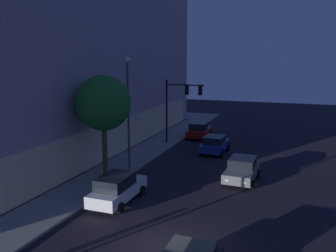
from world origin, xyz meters
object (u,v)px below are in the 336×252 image
object	(u,v)px
sidewalk_tree	(103,103)
car_blue	(215,144)
car_white	(117,188)
car_grey	(242,169)
street_lamp_sidewalk	(128,100)
traffic_light_far_corner	(180,99)
car_red	(199,130)

from	to	relation	value
sidewalk_tree	car_blue	size ratio (longest dim) A/B	1.73
car_white	car_grey	world-z (taller)	car_white
street_lamp_sidewalk	car_white	xyz separation A→B (m)	(-6.03, -2.19, -4.59)
street_lamp_sidewalk	traffic_light_far_corner	bearing A→B (deg)	-6.62
traffic_light_far_corner	car_white	world-z (taller)	traffic_light_far_corner
traffic_light_far_corner	car_blue	world-z (taller)	traffic_light_far_corner
traffic_light_far_corner	sidewalk_tree	size ratio (longest dim) A/B	0.88
street_lamp_sidewalk	car_red	distance (m)	14.11
street_lamp_sidewalk	car_white	bearing A→B (deg)	-160.06
car_white	car_red	bearing A→B (deg)	0.50
street_lamp_sidewalk	car_blue	world-z (taller)	street_lamp_sidewalk
car_blue	car_white	bearing A→B (deg)	167.64
traffic_light_far_corner	car_white	distance (m)	15.82
street_lamp_sidewalk	car_blue	distance (m)	10.07
car_white	car_grey	xyz separation A→B (m)	(6.52, -6.44, -0.05)
traffic_light_far_corner	car_blue	size ratio (longest dim) A/B	1.51
car_red	car_white	bearing A→B (deg)	-179.50
traffic_light_far_corner	car_grey	bearing A→B (deg)	-139.41
sidewalk_tree	car_grey	size ratio (longest dim) A/B	1.77
car_grey	car_blue	xyz separation A→B (m)	(6.85, 3.51, 0.02)
car_grey	car_blue	distance (m)	7.70
traffic_light_far_corner	street_lamp_sidewalk	size ratio (longest dim) A/B	0.75
sidewalk_tree	street_lamp_sidewalk	bearing A→B (deg)	-20.65
car_grey	car_red	xyz separation A→B (m)	(12.69, 6.60, 0.02)
sidewalk_tree	car_white	size ratio (longest dim) A/B	1.58
car_grey	sidewalk_tree	bearing A→B (deg)	105.98
traffic_light_far_corner	sidewalk_tree	distance (m)	11.70
street_lamp_sidewalk	car_white	world-z (taller)	street_lamp_sidewalk
car_blue	car_red	size ratio (longest dim) A/B	0.97
street_lamp_sidewalk	car_red	size ratio (longest dim) A/B	1.97
traffic_light_far_corner	sidewalk_tree	xyz separation A→B (m)	(-11.51, 1.92, 0.83)
car_blue	street_lamp_sidewalk	bearing A→B (deg)	145.11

